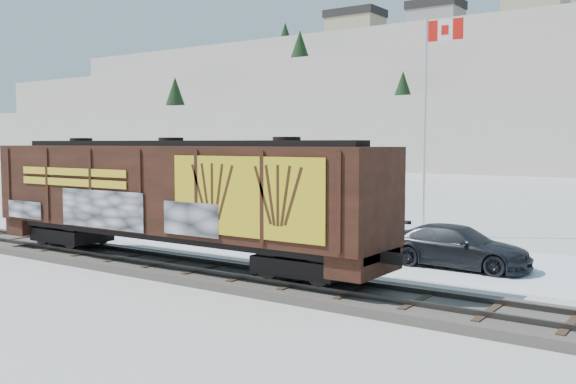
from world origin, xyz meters
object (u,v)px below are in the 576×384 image
Objects in this scene: hopper_railcar at (172,193)px; flagpole at (427,158)px; car_dark at (458,246)px; car_silver at (315,232)px; car_white at (354,229)px.

flagpole is (4.34, 13.27, 1.09)m from hopper_railcar.
flagpole is 1.99× the size of car_dark.
car_silver is 1.76m from car_white.
car_silver is at bearing 78.10° from hopper_railcar.
hopper_railcar is 3.16× the size of car_dark.
car_white is at bearing -105.62° from flagpole.
car_dark is at bearing -94.75° from car_white.
hopper_railcar reaches higher than car_white.
car_silver is 0.72× the size of car_dark.
car_silver is at bearing -115.31° from flagpole.
car_white is (-1.36, -4.87, -3.13)m from flagpole.
car_silver is (1.56, 7.38, -2.16)m from hopper_railcar.
car_dark reaches higher than car_silver.
hopper_railcar is at bearing -108.11° from flagpole.
hopper_railcar is 3.56× the size of car_white.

